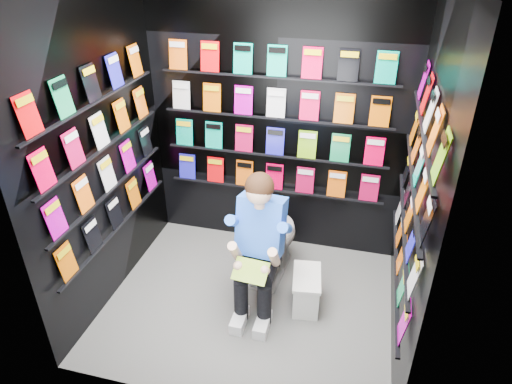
# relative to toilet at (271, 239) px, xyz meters

# --- Properties ---
(floor) EXTENTS (2.40, 2.40, 0.00)m
(floor) POSITION_rel_toilet_xyz_m (-0.09, -0.48, -0.37)
(floor) COLOR #575755
(floor) RESTS_ON ground
(wall_back) EXTENTS (2.40, 0.04, 2.60)m
(wall_back) POSITION_rel_toilet_xyz_m (-0.09, 0.52, 0.93)
(wall_back) COLOR black
(wall_back) RESTS_ON floor
(wall_front) EXTENTS (2.40, 0.04, 2.60)m
(wall_front) POSITION_rel_toilet_xyz_m (-0.09, -1.48, 0.93)
(wall_front) COLOR black
(wall_front) RESTS_ON floor
(wall_left) EXTENTS (0.04, 2.00, 2.60)m
(wall_left) POSITION_rel_toilet_xyz_m (-1.29, -0.48, 0.93)
(wall_left) COLOR black
(wall_left) RESTS_ON floor
(wall_right) EXTENTS (0.04, 2.00, 2.60)m
(wall_right) POSITION_rel_toilet_xyz_m (1.11, -0.48, 0.93)
(wall_right) COLOR black
(wall_right) RESTS_ON floor
(comics_back) EXTENTS (2.10, 0.06, 1.37)m
(comics_back) POSITION_rel_toilet_xyz_m (-0.09, 0.49, 0.94)
(comics_back) COLOR orange
(comics_back) RESTS_ON wall_back
(comics_left) EXTENTS (0.06, 1.70, 1.37)m
(comics_left) POSITION_rel_toilet_xyz_m (-1.26, -0.48, 0.94)
(comics_left) COLOR orange
(comics_left) RESTS_ON wall_left
(comics_right) EXTENTS (0.06, 1.70, 1.37)m
(comics_right) POSITION_rel_toilet_xyz_m (1.08, -0.48, 0.94)
(comics_right) COLOR orange
(comics_right) RESTS_ON wall_right
(toilet) EXTENTS (0.48, 0.78, 0.73)m
(toilet) POSITION_rel_toilet_xyz_m (0.00, 0.00, 0.00)
(toilet) COLOR white
(toilet) RESTS_ON floor
(longbox) EXTENTS (0.26, 0.41, 0.29)m
(longbox) POSITION_rel_toilet_xyz_m (0.39, -0.36, -0.22)
(longbox) COLOR white
(longbox) RESTS_ON floor
(longbox_lid) EXTENTS (0.28, 0.43, 0.03)m
(longbox_lid) POSITION_rel_toilet_xyz_m (0.39, -0.36, -0.07)
(longbox_lid) COLOR white
(longbox_lid) RESTS_ON longbox
(reader) EXTENTS (0.56, 0.78, 1.36)m
(reader) POSITION_rel_toilet_xyz_m (-0.00, -0.38, 0.39)
(reader) COLOR blue
(reader) RESTS_ON toilet
(held_comic) EXTENTS (0.28, 0.18, 0.11)m
(held_comic) POSITION_rel_toilet_xyz_m (0.00, -0.73, 0.21)
(held_comic) COLOR green
(held_comic) RESTS_ON reader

